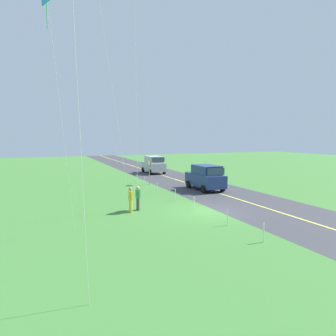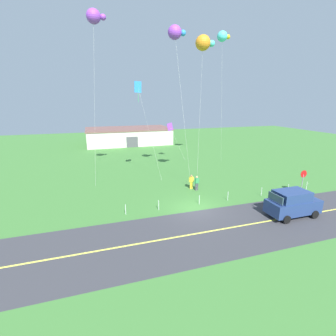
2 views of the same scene
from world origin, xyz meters
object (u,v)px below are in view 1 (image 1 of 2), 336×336
Objects in this scene: car_parked_east_far at (154,164)px; stop_sign at (149,167)px; car_suv_foreground at (205,177)px; person_adult_near at (138,197)px; person_adult_companion at (131,199)px.

car_parked_east_far is 1.72× the size of stop_sign.
car_suv_foreground is 2.75× the size of person_adult_near.
car_suv_foreground is at bearing -18.63° from person_adult_near.
car_suv_foreground is at bearing -142.63° from stop_sign.
car_suv_foreground reaches higher than person_adult_companion.
car_suv_foreground is 6.10m from stop_sign.
person_adult_near is 0.71m from person_adult_companion.
stop_sign is at bearing 157.39° from car_parked_east_far.
car_parked_east_far is at bearing 20.56° from person_adult_companion.
person_adult_companion is (-5.47, 8.55, -0.29)m from car_suv_foreground.
person_adult_near is (-5.10, 7.95, -0.29)m from car_suv_foreground.
person_adult_near and person_adult_companion have the same top height.
person_adult_near is at bearing 157.04° from car_parked_east_far.
car_parked_east_far reaches higher than person_adult_near.
car_suv_foreground is at bearing -179.90° from car_parked_east_far.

